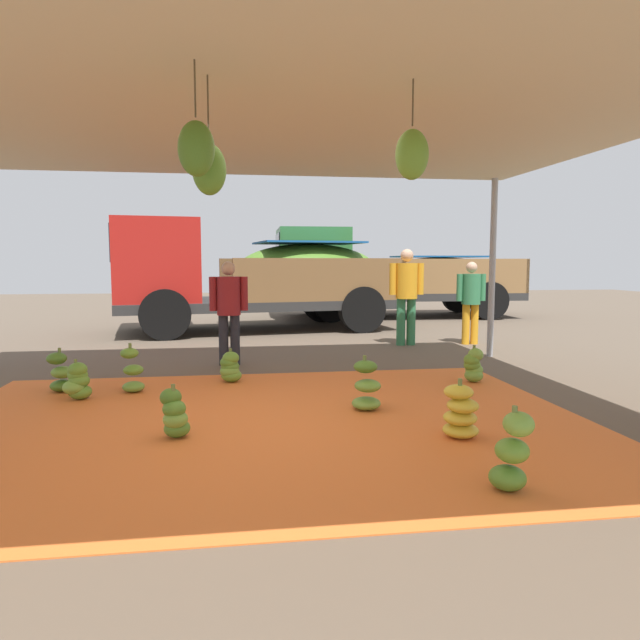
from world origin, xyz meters
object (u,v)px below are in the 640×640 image
object	(u,v)px
cargo_truck_main	(251,275)
worker_0	(406,289)
banana_bunch_1	(132,372)
banana_bunch_7	(512,454)
banana_bunch_8	(78,382)
banana_bunch_5	(61,374)
banana_bunch_0	(461,413)
worker_2	(229,305)
banana_bunch_2	(175,415)
cargo_truck_far	(384,274)
banana_bunch_9	(230,368)
banana_bunch_3	(473,366)
worker_1	(471,296)
banana_bunch_6	(366,388)

from	to	relation	value
cargo_truck_main	worker_0	world-z (taller)	cargo_truck_main
banana_bunch_1	banana_bunch_7	distance (m)	4.53
banana_bunch_8	worker_0	bearing A→B (deg)	36.12
banana_bunch_5	banana_bunch_8	xyz separation A→B (m)	(0.29, -0.41, -0.02)
banana_bunch_0	worker_0	size ratio (longest dim) A/B	0.30
banana_bunch_1	banana_bunch_5	bearing A→B (deg)	172.27
worker_2	cargo_truck_main	bearing A→B (deg)	84.12
banana_bunch_2	banana_bunch_7	bearing A→B (deg)	-32.62
cargo_truck_far	worker_2	world-z (taller)	cargo_truck_far
banana_bunch_2	banana_bunch_7	xyz separation A→B (m)	(2.35, -1.50, 0.05)
banana_bunch_9	banana_bunch_5	bearing A→B (deg)	-171.82
banana_bunch_3	worker_1	distance (m)	3.55
banana_bunch_3	worker_0	distance (m)	3.38
worker_0	banana_bunch_9	bearing A→B (deg)	-138.16
banana_bunch_1	banana_bunch_6	world-z (taller)	banana_bunch_1
banana_bunch_2	worker_0	bearing A→B (deg)	54.63
banana_bunch_5	banana_bunch_7	world-z (taller)	banana_bunch_7
banana_bunch_6	cargo_truck_main	world-z (taller)	cargo_truck_main
banana_bunch_1	banana_bunch_2	bearing A→B (deg)	-70.20
banana_bunch_0	worker_0	distance (m)	5.64
banana_bunch_7	banana_bunch_0	bearing A→B (deg)	84.62
banana_bunch_3	banana_bunch_6	xyz separation A→B (m)	(-1.66, -1.14, 0.03)
banana_bunch_0	banana_bunch_2	xyz separation A→B (m)	(-2.45, 0.36, -0.01)
banana_bunch_6	worker_2	size ratio (longest dim) A/B	0.37
banana_bunch_5	banana_bunch_6	distance (m)	3.61
banana_bunch_8	worker_2	size ratio (longest dim) A/B	0.30
banana_bunch_1	worker_2	size ratio (longest dim) A/B	0.38
cargo_truck_far	banana_bunch_1	bearing A→B (deg)	-121.83
banana_bunch_7	worker_1	size ratio (longest dim) A/B	0.38
worker_0	banana_bunch_5	bearing A→B (deg)	-148.69
worker_2	banana_bunch_8	bearing A→B (deg)	-130.24
banana_bunch_3	banana_bunch_5	size ratio (longest dim) A/B	0.90
banana_bunch_1	banana_bunch_5	xyz separation A→B (m)	(-0.83, 0.11, -0.02)
banana_bunch_8	worker_0	size ratio (longest dim) A/B	0.26
banana_bunch_8	cargo_truck_far	distance (m)	10.58
banana_bunch_9	worker_0	size ratio (longest dim) A/B	0.24
banana_bunch_2	banana_bunch_7	distance (m)	2.79
banana_bunch_0	worker_1	size ratio (longest dim) A/B	0.34
banana_bunch_2	banana_bunch_8	xyz separation A→B (m)	(-1.21, 1.58, -0.01)
banana_bunch_2	worker_1	distance (m)	7.02
banana_bunch_7	cargo_truck_main	distance (m)	9.47
banana_bunch_1	worker_1	size ratio (longest dim) A/B	0.38
banana_bunch_7	worker_0	bearing A→B (deg)	79.06
banana_bunch_5	cargo_truck_main	xyz separation A→B (m)	(2.38, 5.82, 1.01)
banana_bunch_7	banana_bunch_8	bearing A→B (deg)	139.11
banana_bunch_6	banana_bunch_5	bearing A→B (deg)	158.66
cargo_truck_main	worker_0	size ratio (longest dim) A/B	3.59
banana_bunch_5	worker_2	size ratio (longest dim) A/B	0.34
banana_bunch_3	banana_bunch_1	bearing A→B (deg)	179.25
banana_bunch_6	banana_bunch_7	distance (m)	2.23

